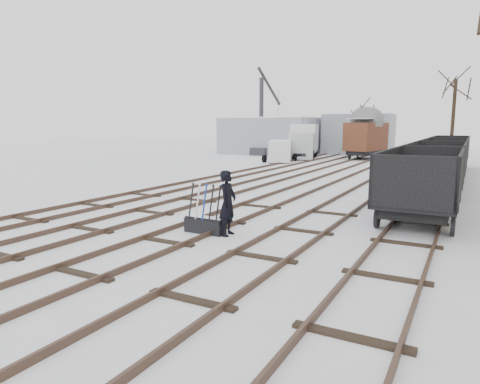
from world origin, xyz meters
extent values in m
plane|color=white|center=(0.00, 0.00, 0.00)|extent=(120.00, 120.00, 0.00)
cube|color=black|center=(-6.72, 14.00, 0.07)|extent=(0.07, 52.00, 0.15)
cube|color=black|center=(-5.28, 14.00, 0.07)|extent=(0.07, 52.00, 0.15)
cube|color=black|center=(-6.00, 2.00, 0.03)|extent=(1.90, 0.20, 0.08)
cube|color=black|center=(-3.72, 14.00, 0.07)|extent=(0.07, 52.00, 0.15)
cube|color=black|center=(-2.28, 14.00, 0.07)|extent=(0.07, 52.00, 0.15)
cube|color=black|center=(-3.00, 2.00, 0.03)|extent=(1.90, 0.20, 0.08)
cube|color=black|center=(-0.72, 14.00, 0.07)|extent=(0.07, 52.00, 0.15)
cube|color=black|center=(0.72, 14.00, 0.07)|extent=(0.07, 52.00, 0.15)
cube|color=black|center=(0.00, 2.00, 0.03)|extent=(1.90, 0.20, 0.08)
cube|color=black|center=(2.28, 14.00, 0.07)|extent=(0.07, 52.00, 0.15)
cube|color=black|center=(3.72, 14.00, 0.07)|extent=(0.07, 52.00, 0.15)
cube|color=black|center=(3.00, 2.00, 0.03)|extent=(1.90, 0.20, 0.08)
cube|color=black|center=(5.28, 14.00, 0.07)|extent=(0.07, 52.00, 0.15)
cube|color=black|center=(6.72, 14.00, 0.07)|extent=(0.07, 52.00, 0.15)
cube|color=black|center=(6.00, 2.00, 0.03)|extent=(1.90, 0.20, 0.08)
cube|color=gray|center=(-13.00, 36.00, 2.00)|extent=(10.00, 8.00, 4.00)
cube|color=white|center=(-13.00, 36.00, 4.05)|extent=(9.80, 7.84, 0.10)
cube|color=gray|center=(-4.00, 40.00, 2.20)|extent=(7.00, 6.00, 4.40)
cube|color=white|center=(-4.00, 40.00, 4.45)|extent=(6.86, 5.88, 0.10)
cube|color=black|center=(0.40, 1.44, 0.22)|extent=(1.31, 0.46, 0.44)
cube|color=black|center=(0.40, 1.44, 0.46)|extent=(1.31, 0.34, 0.06)
cube|color=white|center=(0.40, 1.44, 0.50)|extent=(1.26, 0.30, 0.03)
cylinder|color=black|center=(-0.10, 1.46, 0.95)|extent=(0.06, 0.32, 1.08)
cylinder|color=silver|center=(0.15, 1.45, 0.95)|extent=(0.06, 0.32, 1.08)
cylinder|color=navy|center=(0.40, 1.44, 0.95)|extent=(0.06, 0.32, 1.08)
cylinder|color=black|center=(0.65, 1.43, 0.95)|extent=(0.06, 0.32, 1.08)
cylinder|color=black|center=(0.90, 1.43, 0.95)|extent=(0.06, 0.32, 1.08)
imported|color=black|center=(1.15, 1.54, 0.98)|extent=(0.52, 0.75, 1.96)
cube|color=black|center=(6.00, 6.55, 0.65)|extent=(1.91, 5.25, 0.40)
cube|color=black|center=(6.00, 6.55, 0.85)|extent=(2.39, 5.97, 0.12)
cube|color=black|center=(4.86, 6.55, 1.64)|extent=(0.10, 5.97, 1.59)
cube|color=black|center=(7.14, 6.55, 1.64)|extent=(0.10, 5.97, 1.59)
cube|color=white|center=(6.00, 6.55, 0.94)|extent=(2.15, 5.73, 0.06)
cylinder|color=black|center=(4.91, 4.64, 0.35)|extent=(0.12, 0.70, 0.70)
cylinder|color=black|center=(7.09, 8.46, 0.35)|extent=(0.12, 0.70, 0.70)
cube|color=black|center=(6.00, 12.95, 0.65)|extent=(1.91, 5.25, 0.40)
cube|color=black|center=(6.00, 12.95, 0.85)|extent=(2.39, 5.97, 0.12)
cube|color=black|center=(4.86, 12.95, 1.64)|extent=(0.10, 5.97, 1.59)
cube|color=black|center=(7.14, 12.95, 1.64)|extent=(0.10, 5.97, 1.59)
cube|color=white|center=(6.00, 12.95, 0.94)|extent=(2.15, 5.73, 0.06)
cylinder|color=black|center=(4.91, 11.04, 0.35)|extent=(0.12, 0.70, 0.70)
cylinder|color=black|center=(7.09, 14.86, 0.35)|extent=(0.12, 0.70, 0.70)
cube|color=black|center=(6.00, 19.35, 0.65)|extent=(1.91, 5.25, 0.40)
cube|color=black|center=(6.00, 19.35, 0.85)|extent=(2.39, 5.97, 0.12)
cube|color=black|center=(4.86, 19.35, 1.64)|extent=(0.10, 5.97, 1.59)
cube|color=black|center=(7.14, 19.35, 1.64)|extent=(0.10, 5.97, 1.59)
cube|color=white|center=(6.00, 19.35, 0.94)|extent=(2.15, 5.73, 0.06)
cylinder|color=black|center=(4.91, 17.44, 0.35)|extent=(0.12, 0.70, 0.70)
cylinder|color=black|center=(7.09, 21.26, 0.35)|extent=(0.12, 0.70, 0.70)
cube|color=black|center=(6.00, 25.75, 0.65)|extent=(1.91, 5.25, 0.40)
cube|color=black|center=(6.00, 25.75, 0.85)|extent=(2.39, 5.97, 0.12)
cube|color=black|center=(4.86, 25.75, 1.64)|extent=(0.10, 5.97, 1.59)
cube|color=black|center=(7.14, 25.75, 1.64)|extent=(0.10, 5.97, 1.59)
cube|color=white|center=(6.00, 25.75, 0.94)|extent=(2.15, 5.73, 0.06)
cylinder|color=black|center=(4.91, 23.84, 0.35)|extent=(0.12, 0.70, 0.70)
cylinder|color=black|center=(7.09, 27.66, 0.35)|extent=(0.12, 0.70, 0.70)
cube|color=black|center=(-1.59, 32.61, 0.65)|extent=(2.75, 4.70, 0.40)
cube|color=#4A2416|center=(-1.59, 32.61, 2.15)|extent=(3.34, 5.38, 2.60)
cube|color=white|center=(-1.59, 32.61, 3.80)|extent=(3.06, 5.09, 0.04)
cylinder|color=black|center=(-2.69, 31.00, 0.35)|extent=(0.12, 0.70, 0.70)
cylinder|color=black|center=(-0.49, 34.21, 0.35)|extent=(0.12, 0.70, 0.70)
cube|color=black|center=(-7.35, 31.27, 0.53)|extent=(2.98, 7.38, 0.29)
cube|color=#A4AAAD|center=(-7.35, 28.57, 1.30)|extent=(2.73, 2.45, 2.41)
cube|color=silver|center=(-7.35, 32.04, 1.93)|extent=(3.60, 5.46, 2.70)
cube|color=white|center=(-7.35, 32.04, 3.30)|extent=(3.53, 5.36, 0.04)
cylinder|color=black|center=(-8.41, 28.76, 0.48)|extent=(0.29, 0.96, 0.96)
cylinder|color=black|center=(-6.29, 33.97, 0.48)|extent=(0.29, 0.96, 0.96)
cube|color=silver|center=(-7.61, 25.87, 0.97)|extent=(3.32, 4.66, 1.75)
cube|color=white|center=(-7.61, 25.87, 1.87)|extent=(3.24, 4.55, 0.04)
cylinder|color=black|center=(-8.48, 24.51, 0.34)|extent=(0.21, 0.68, 0.68)
cylinder|color=black|center=(-6.73, 27.23, 0.34)|extent=(0.21, 0.68, 0.68)
cube|color=#2A2B2F|center=(-12.64, 32.44, 0.41)|extent=(1.92, 1.92, 0.82)
cylinder|color=#2A2B2F|center=(-12.64, 32.44, 4.08)|extent=(0.45, 0.45, 8.16)
cylinder|color=#2A2B2F|center=(-12.64, 34.28, 7.34)|extent=(0.56, 5.20, 3.76)
cylinder|color=black|center=(-12.64, 36.42, 4.90)|extent=(0.04, 0.04, 4.59)
cylinder|color=black|center=(-3.21, 38.65, 2.48)|extent=(0.30, 0.30, 4.96)
cylinder|color=black|center=(5.72, 33.06, 3.60)|extent=(0.30, 0.30, 7.20)
camera|label=1|loc=(7.43, -9.26, 3.29)|focal=32.00mm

